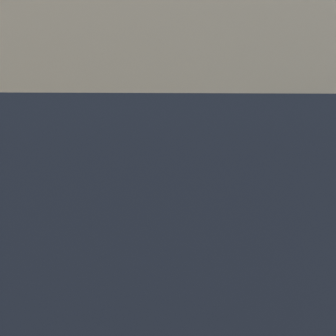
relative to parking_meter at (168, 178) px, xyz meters
name	(u,v)px	position (x,y,z in m)	size (l,w,h in m)	color
sidewalk	(110,274)	(-0.31, 1.25, -1.11)	(24.00, 2.80, 0.15)	#ADAAA3
building_facade	(94,60)	(-0.31, 4.10, 1.11)	(24.00, 0.30, 4.59)	tan
parking_meter	(168,178)	(0.00, 0.00, 0.00)	(0.18, 0.13, 1.42)	gray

